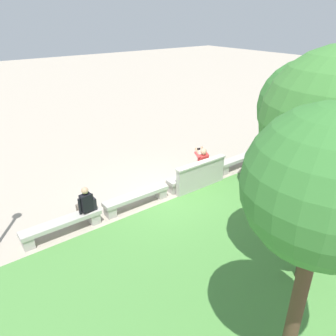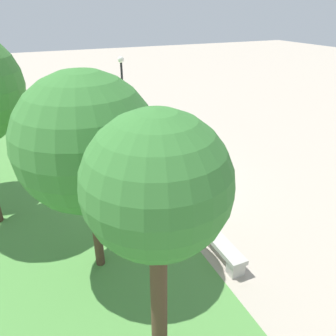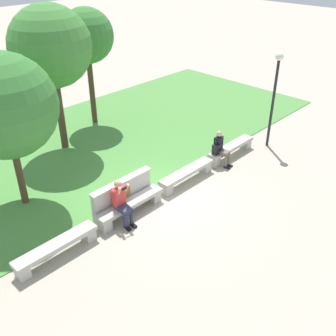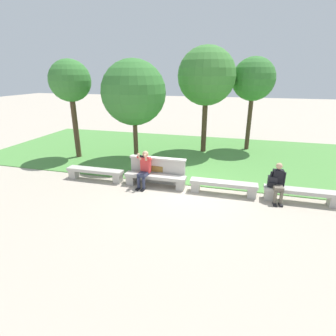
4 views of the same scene
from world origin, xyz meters
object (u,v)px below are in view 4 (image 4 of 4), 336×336
object	(u,v)px
bench_mid	(223,186)
person_photographer	(144,167)
tree_behind_wall	(253,80)
tree_far_back	(70,82)
bench_main	(95,172)
tree_right_background	(134,93)
bench_near	(155,179)
bench_far	(301,194)
backpack	(272,182)
tree_left_background	(207,76)
person_distant	(278,181)

from	to	relation	value
bench_mid	person_photographer	size ratio (longest dim) A/B	1.71
tree_behind_wall	tree_far_back	world-z (taller)	tree_behind_wall
bench_main	tree_far_back	xyz separation A→B (m)	(-2.31, 2.45, 3.24)
tree_right_background	bench_near	bearing A→B (deg)	-56.44
bench_far	tree_behind_wall	xyz separation A→B (m)	(-1.59, 6.07, 3.31)
backpack	tree_right_background	distance (m)	6.88
tree_left_background	tree_far_back	xyz separation A→B (m)	(-5.82, -2.55, -0.22)
bench_main	person_photographer	xyz separation A→B (m)	(2.07, -0.08, 0.43)
bench_near	tree_left_background	bearing A→B (deg)	77.93
backpack	tree_left_background	world-z (taller)	tree_left_background
backpack	tree_left_background	distance (m)	6.59
bench_near	backpack	world-z (taller)	backpack
tree_behind_wall	tree_left_background	world-z (taller)	tree_left_background
person_photographer	tree_far_back	distance (m)	5.79
tree_far_back	tree_left_background	bearing A→B (deg)	23.67
bench_mid	tree_behind_wall	xyz separation A→B (m)	(0.85, 6.07, 3.31)
tree_right_background	tree_behind_wall	bearing A→B (deg)	33.03
bench_near	backpack	distance (m)	3.99
bench_mid	tree_left_background	distance (m)	6.24
bench_near	bench_far	size ratio (longest dim) A/B	1.00
bench_main	tree_far_back	world-z (taller)	tree_far_back
tree_left_background	tree_far_back	world-z (taller)	tree_left_background
bench_mid	person_distant	world-z (taller)	person_distant
tree_far_back	bench_mid	bearing A→B (deg)	-18.77
bench_mid	tree_behind_wall	distance (m)	6.97
bench_far	person_photographer	size ratio (longest dim) A/B	1.71
tree_far_back	bench_near	bearing A→B (deg)	-27.22
tree_behind_wall	tree_far_back	distance (m)	8.83
bench_near	tree_far_back	bearing A→B (deg)	152.78
tree_behind_wall	bench_near	bearing A→B (deg)	-118.46
bench_main	bench_far	bearing A→B (deg)	0.00
backpack	tree_right_background	bearing A→B (deg)	154.61
bench_near	person_distant	size ratio (longest dim) A/B	1.79
person_photographer	tree_left_background	xyz separation A→B (m)	(1.44, 5.08, 3.04)
backpack	bench_mid	bearing A→B (deg)	179.81
bench_far	tree_left_background	world-z (taller)	tree_left_background
tree_behind_wall	tree_far_back	size ratio (longest dim) A/B	1.04
bench_mid	backpack	xyz separation A→B (m)	(1.54, -0.01, 0.32)
bench_main	bench_near	distance (m)	2.44
bench_mid	person_photographer	world-z (taller)	person_photographer
person_distant	person_photographer	bearing A→B (deg)	-179.86
tree_far_back	tree_behind_wall	bearing A→B (deg)	24.27
tree_right_background	bench_mid	bearing A→B (deg)	-32.80
bench_far	tree_behind_wall	bearing A→B (deg)	104.65
person_distant	tree_far_back	distance (m)	9.67
bench_main	bench_far	xyz separation A→B (m)	(7.32, 0.00, 0.00)
bench_near	bench_mid	size ratio (longest dim) A/B	1.00
tree_right_background	backpack	bearing A→B (deg)	-25.39
bench_far	backpack	xyz separation A→B (m)	(-0.90, -0.01, 0.32)
bench_main	bench_mid	world-z (taller)	same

